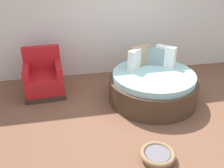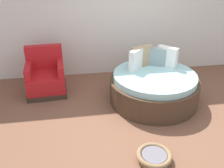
% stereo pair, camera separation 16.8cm
% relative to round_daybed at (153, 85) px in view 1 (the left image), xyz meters
% --- Properties ---
extents(ground_plane, '(8.00, 8.00, 0.02)m').
position_rel_round_daybed_xyz_m(ground_plane, '(-0.24, -0.67, -0.32)').
color(ground_plane, brown).
extents(back_wall, '(8.00, 0.12, 2.96)m').
position_rel_round_daybed_xyz_m(back_wall, '(-0.24, 1.52, 1.17)').
color(back_wall, silver).
rests_on(back_wall, ground_plane).
extents(round_daybed, '(1.74, 1.74, 1.01)m').
position_rel_round_daybed_xyz_m(round_daybed, '(0.00, 0.00, 0.00)').
color(round_daybed, '#473323').
rests_on(round_daybed, ground_plane).
extents(red_armchair, '(0.84, 0.84, 0.94)m').
position_rel_round_daybed_xyz_m(red_armchair, '(-2.13, 0.72, 0.02)').
color(red_armchair, '#38281E').
rests_on(red_armchair, ground_plane).
extents(pet_basket, '(0.51, 0.51, 0.13)m').
position_rel_round_daybed_xyz_m(pet_basket, '(-0.48, -1.62, -0.24)').
color(pet_basket, '#8E704C').
rests_on(pet_basket, ground_plane).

